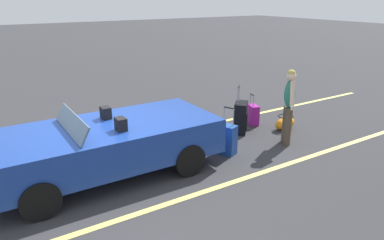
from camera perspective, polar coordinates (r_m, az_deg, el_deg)
name	(u,v)px	position (r m, az deg, el deg)	size (l,w,h in m)	color
ground_plane	(106,174)	(6.90, -13.31, -8.30)	(80.00, 80.00, 0.00)	#333335
lot_line_near	(86,151)	(7.97, -16.27, -4.75)	(18.00, 0.12, 0.01)	#EAE066
lot_line_mid	(140,213)	(5.70, -8.16, -14.27)	(18.00, 0.12, 0.01)	#EAE066
convertible_car	(92,147)	(6.60, -15.41, -4.14)	(4.15, 1.85, 1.24)	navy
suitcase_large_black	(241,118)	(8.63, 7.69, 0.37)	(0.54, 0.54, 1.13)	black
suitcase_medium_bright	(226,139)	(7.47, 5.42, -3.02)	(0.37, 0.46, 0.98)	#1E479E
suitcase_small_carryon	(253,115)	(9.27, 9.59, 0.80)	(0.30, 0.38, 0.79)	#991E8C
duffel_bag	(285,123)	(9.12, 14.40, -0.47)	(0.67, 0.42, 0.34)	orange
traveler_person	(289,103)	(8.02, 14.97, 2.60)	(0.40, 0.55, 1.65)	#4C3F2D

